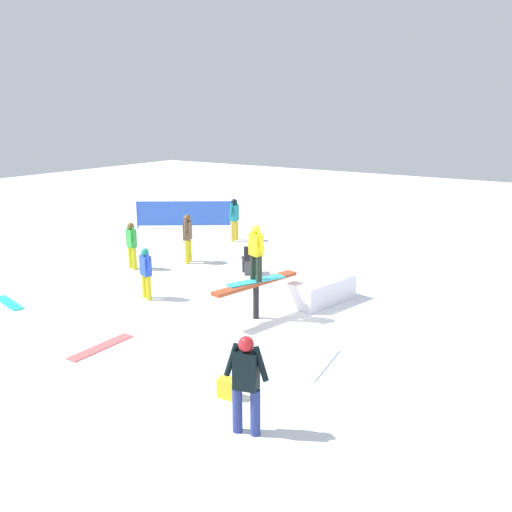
% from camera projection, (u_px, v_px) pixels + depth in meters
% --- Properties ---
extents(ground_plane, '(60.00, 60.00, 0.00)m').
position_uv_depth(ground_plane, '(256.00, 318.00, 13.24)').
color(ground_plane, white).
extents(rail_feature, '(2.49, 0.76, 0.89)m').
position_uv_depth(rail_feature, '(256.00, 287.00, 13.05)').
color(rail_feature, black).
rests_on(rail_feature, ground).
extents(snow_kicker_ramp, '(2.06, 1.83, 0.61)m').
position_uv_depth(snow_kicker_ramp, '(311.00, 288.00, 14.49)').
color(snow_kicker_ramp, white).
rests_on(snow_kicker_ramp, ground).
extents(main_rider_on_rail, '(1.46, 0.81, 1.32)m').
position_uv_depth(main_rider_on_rail, '(256.00, 254.00, 12.85)').
color(main_rider_on_rail, '#2AB7D1').
rests_on(main_rider_on_rail, rail_feature).
extents(bystander_blue, '(0.28, 0.58, 1.33)m').
position_uv_depth(bystander_blue, '(146.00, 271.00, 14.40)').
color(bystander_blue, yellow).
rests_on(bystander_blue, ground).
extents(bystander_green, '(0.28, 0.59, 1.42)m').
position_uv_depth(bystander_green, '(132.00, 243.00, 17.11)').
color(bystander_green, gold).
rests_on(bystander_green, ground).
extents(bystander_brown, '(0.60, 0.34, 1.53)m').
position_uv_depth(bystander_brown, '(188.00, 236.00, 17.81)').
color(bystander_brown, yellow).
rests_on(bystander_brown, ground).
extents(bystander_black, '(0.31, 0.69, 1.55)m').
position_uv_depth(bystander_black, '(246.00, 380.00, 8.34)').
color(bystander_black, navy).
rests_on(bystander_black, ground).
extents(bystander_teal, '(0.63, 0.25, 1.55)m').
position_uv_depth(bystander_teal, '(234.00, 217.00, 20.79)').
color(bystander_teal, gold).
rests_on(bystander_teal, ground).
extents(loose_snowboard_coral, '(1.54, 0.30, 0.02)m').
position_uv_depth(loose_snowboard_coral, '(101.00, 347.00, 11.60)').
color(loose_snowboard_coral, '#F26364').
rests_on(loose_snowboard_coral, ground).
extents(loose_snowboard_cyan, '(0.59, 1.40, 0.02)m').
position_uv_depth(loose_snowboard_cyan, '(9.00, 303.00, 14.24)').
color(loose_snowboard_cyan, '#1FC1BF').
rests_on(loose_snowboard_cyan, ground).
extents(loose_snowboard_white, '(1.55, 0.51, 0.02)m').
position_uv_depth(loose_snowboard_white, '(321.00, 363.00, 10.85)').
color(loose_snowboard_white, white).
rests_on(loose_snowboard_white, ground).
extents(folding_chair, '(0.62, 0.62, 0.88)m').
position_uv_depth(folding_chair, '(250.00, 260.00, 16.65)').
color(folding_chair, '#3F3F44').
rests_on(folding_chair, ground).
extents(backpack_on_snow, '(0.26, 0.32, 0.34)m').
position_uv_depth(backpack_on_snow, '(227.00, 388.00, 9.58)').
color(backpack_on_snow, yellow).
rests_on(backpack_on_snow, ground).
extents(safety_fence, '(2.26, 3.17, 1.10)m').
position_uv_depth(safety_fence, '(184.00, 214.00, 23.04)').
color(safety_fence, blue).
rests_on(safety_fence, ground).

